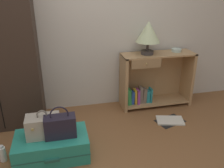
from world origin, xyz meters
TOP-DOWN VIEW (x-y plane):
  - back_wall at (0.00, 1.50)m, footprint 6.40×0.10m
  - bookshelf at (0.95, 1.27)m, footprint 1.02×0.35m
  - table_lamp at (0.82, 1.25)m, footprint 0.32×0.32m
  - bowl at (1.27, 1.28)m, footprint 0.14×0.14m
  - suitcase_large at (-0.49, 0.39)m, footprint 0.74×0.44m
  - train_case at (-0.56, 0.43)m, footprint 0.33×0.21m
  - handbag at (-0.39, 0.38)m, footprint 0.31×0.15m
  - bottle at (-0.98, 0.44)m, footprint 0.07×0.07m
  - open_book_on_floor at (1.00, 0.76)m, footprint 0.41×0.33m

SIDE VIEW (x-z plane):
  - open_book_on_floor at x=1.00m, z-range 0.00..0.02m
  - bottle at x=-0.98m, z-range -0.01..0.17m
  - suitcase_large at x=-0.49m, z-range 0.00..0.25m
  - train_case at x=-0.56m, z-range 0.22..0.50m
  - handbag at x=-0.39m, z-range 0.20..0.53m
  - bookshelf at x=0.95m, z-range -0.01..0.77m
  - bowl at x=1.27m, z-range 0.78..0.82m
  - table_lamp at x=0.82m, z-range 0.85..1.29m
  - back_wall at x=0.00m, z-range 0.00..2.60m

